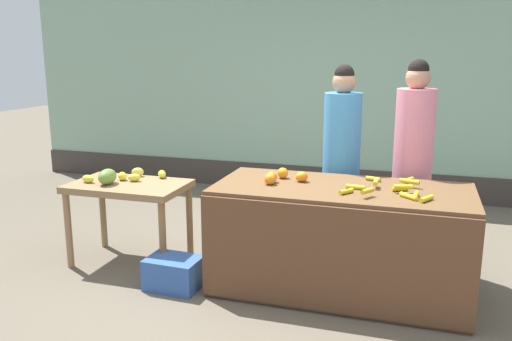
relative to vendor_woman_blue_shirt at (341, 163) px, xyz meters
The scene contains 11 objects.
ground_plane 1.22m from the vendor_woman_blue_shirt, 120.12° to the right, with size 24.00×24.00×0.00m, color #665B4C.
market_wall_back 2.52m from the vendor_woman_blue_shirt, 99.70° to the left, with size 9.23×0.23×3.20m.
fruit_stall_counter 0.87m from the vendor_woman_blue_shirt, 80.87° to the right, with size 2.02×0.94×0.87m.
side_table_wooden 1.96m from the vendor_woman_blue_shirt, 158.72° to the right, with size 1.04×0.65×0.76m.
banana_bunch_pile 0.89m from the vendor_woman_blue_shirt, 56.16° to the right, with size 0.68×0.70×0.07m.
orange_pile 0.79m from the vendor_woman_blue_shirt, 118.78° to the right, with size 0.33×0.33×0.09m.
mango_papaya_pile 2.05m from the vendor_woman_blue_shirt, 159.73° to the right, with size 0.68×0.55×0.14m.
vendor_woman_blue_shirt is the anchor object (origin of this frame).
vendor_woman_pink_shirt 0.63m from the vendor_woman_blue_shirt, ahead, with size 0.34×0.34×1.86m.
produce_crate 1.80m from the vendor_woman_blue_shirt, 137.55° to the right, with size 0.44×0.32×0.26m, color #3359A5.
produce_sack 1.23m from the vendor_woman_blue_shirt, behind, with size 0.36×0.30×0.57m, color maroon.
Camera 1 is at (1.09, -4.09, 1.92)m, focal length 37.21 mm.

